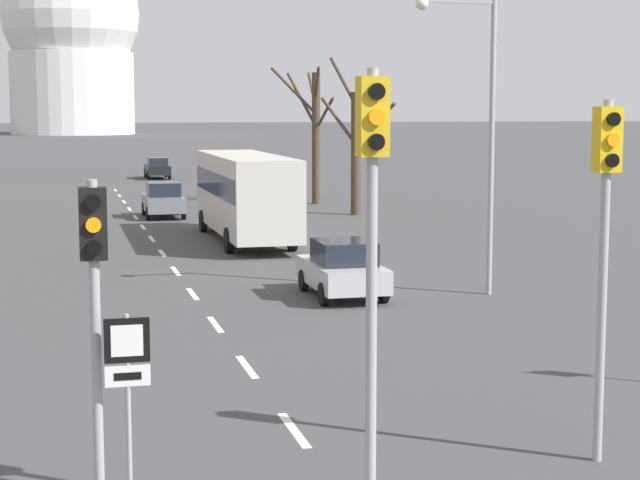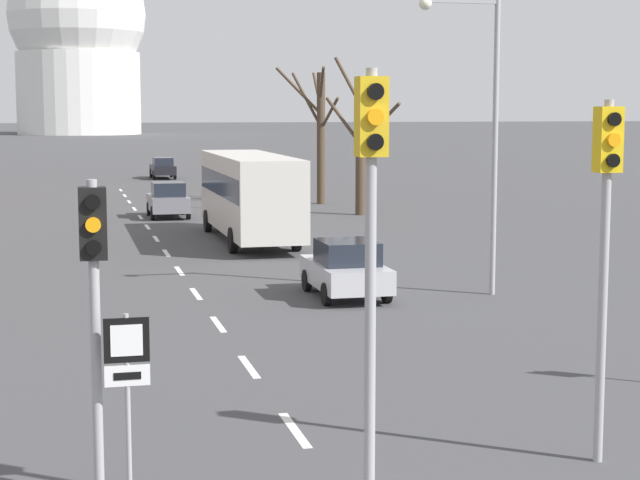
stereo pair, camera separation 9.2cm
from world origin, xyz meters
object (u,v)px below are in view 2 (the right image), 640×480
at_px(sedan_near_right, 163,168).
at_px(sedan_mid_centre, 346,269).
at_px(city_bus, 250,191).
at_px(street_lamp_right, 481,114).
at_px(traffic_signal_near_right, 606,213).
at_px(route_sign_post, 127,376).
at_px(sedan_near_left, 168,200).
at_px(traffic_signal_near_left, 94,278).
at_px(traffic_signal_centre_tall, 371,217).

distance_m(sedan_near_right, sedan_mid_centre, 53.07).
relative_size(sedan_mid_centre, city_bus, 0.36).
bearing_deg(street_lamp_right, traffic_signal_near_right, -104.78).
bearing_deg(street_lamp_right, route_sign_post, -126.93).
relative_size(route_sign_post, sedan_near_left, 0.69).
height_order(traffic_signal_near_left, sedan_near_right, traffic_signal_near_left).
distance_m(traffic_signal_near_left, route_sign_post, 1.36).
height_order(traffic_signal_near_right, route_sign_post, traffic_signal_near_right).
distance_m(traffic_signal_near_left, sedan_near_right, 68.06).
height_order(route_sign_post, sedan_near_right, route_sign_post).
xyz_separation_m(traffic_signal_centre_tall, sedan_near_right, (3.76, 69.52, -3.17)).
height_order(street_lamp_right, city_bus, street_lamp_right).
relative_size(street_lamp_right, city_bus, 0.77).
height_order(traffic_signal_near_right, city_bus, traffic_signal_near_right).
height_order(sedan_near_left, city_bus, city_bus).
bearing_deg(street_lamp_right, traffic_signal_near_left, -128.36).
height_order(sedan_near_left, sedan_mid_centre, sedan_near_left).
bearing_deg(street_lamp_right, sedan_near_right, 94.36).
bearing_deg(sedan_near_left, traffic_signal_near_left, -96.87).
height_order(traffic_signal_near_left, traffic_signal_centre_tall, traffic_signal_centre_tall).
distance_m(street_lamp_right, city_bus, 14.71).
bearing_deg(sedan_mid_centre, city_bus, 92.09).
height_order(sedan_near_right, city_bus, city_bus).
bearing_deg(sedan_near_left, route_sign_post, -96.25).
bearing_deg(city_bus, route_sign_post, -103.00).
bearing_deg(traffic_signal_centre_tall, street_lamp_right, 63.72).
bearing_deg(city_bus, traffic_signal_near_left, -103.87).
distance_m(traffic_signal_near_right, sedan_near_left, 38.42).
bearing_deg(street_lamp_right, city_bus, 107.21).
relative_size(traffic_signal_near_left, route_sign_post, 1.67).
bearing_deg(city_bus, sedan_near_right, 89.77).
bearing_deg(traffic_signal_near_left, sedan_near_right, 84.08).
bearing_deg(route_sign_post, traffic_signal_centre_tall, -29.70).
bearing_deg(traffic_signal_near_right, sedan_mid_centre, 90.24).
height_order(traffic_signal_near_right, street_lamp_right, street_lamp_right).
bearing_deg(sedan_mid_centre, sedan_near_right, 90.34).
bearing_deg(route_sign_post, street_lamp_right, 53.07).
bearing_deg(traffic_signal_near_left, traffic_signal_centre_tall, -29.73).
relative_size(traffic_signal_centre_tall, sedan_near_left, 1.52).
xyz_separation_m(street_lamp_right, city_bus, (-4.25, 13.74, -3.09)).
xyz_separation_m(route_sign_post, sedan_mid_centre, (6.95, 14.81, -0.98)).
height_order(traffic_signal_near_left, street_lamp_right, street_lamp_right).
distance_m(traffic_signal_centre_tall, traffic_signal_near_right, 4.53).
relative_size(route_sign_post, city_bus, 0.24).
bearing_deg(traffic_signal_near_right, sedan_near_right, 90.32).
height_order(traffic_signal_centre_tall, city_bus, traffic_signal_centre_tall).
height_order(traffic_signal_centre_tall, sedan_mid_centre, traffic_signal_centre_tall).
height_order(traffic_signal_near_left, traffic_signal_near_right, traffic_signal_near_right).
relative_size(traffic_signal_near_right, sedan_near_right, 1.24).
distance_m(street_lamp_right, sedan_near_right, 53.95).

